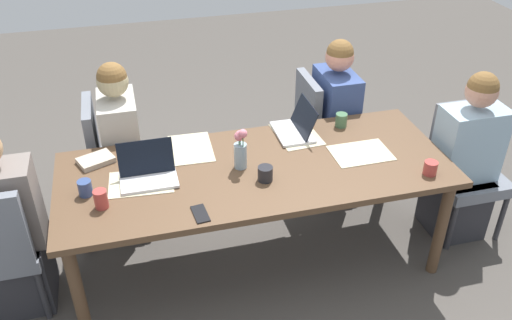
{
  "coord_description": "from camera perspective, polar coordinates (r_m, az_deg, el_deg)",
  "views": [
    {
      "loc": [
        0.68,
        2.59,
        2.52
      ],
      "look_at": [
        0.0,
        0.0,
        0.79
      ],
      "focal_mm": 38.28,
      "sensor_mm": 36.0,
      "label": 1
    }
  ],
  "objects": [
    {
      "name": "placemat_head_left_right_near",
      "position": [
        3.41,
        10.9,
        0.73
      ],
      "size": [
        0.36,
        0.26,
        0.0
      ],
      "primitive_type": "cube",
      "rotation": [
        0.0,
        0.0,
        0.01
      ],
      "color": "beige",
      "rests_on": "dining_table"
    },
    {
      "name": "chair_head_left_right_near",
      "position": [
        3.95,
        20.93,
        -0.21
      ],
      "size": [
        0.44,
        0.44,
        0.9
      ],
      "color": "slate",
      "rests_on": "ground_plane"
    },
    {
      "name": "book_red_cover",
      "position": [
        3.39,
        -16.39,
        -0.02
      ],
      "size": [
        0.24,
        0.21,
        0.03
      ],
      "primitive_type": "cube",
      "rotation": [
        0.0,
        0.0,
        0.4
      ],
      "color": "#B2A38E",
      "rests_on": "dining_table"
    },
    {
      "name": "coffee_mug_far_left",
      "position": [
        3.11,
        -17.43,
        -2.8
      ],
      "size": [
        0.08,
        0.08,
        0.09
      ],
      "primitive_type": "cylinder",
      "color": "#33477A",
      "rests_on": "dining_table"
    },
    {
      "name": "placemat_near_left_mid",
      "position": [
        3.55,
        4.26,
        2.7
      ],
      "size": [
        0.28,
        0.38,
        0.0
      ],
      "primitive_type": "cube",
      "rotation": [
        0.0,
        0.0,
        1.64
      ],
      "color": "beige",
      "rests_on": "dining_table"
    },
    {
      "name": "chair_near_left_mid",
      "position": [
        4.15,
        6.82,
        3.52
      ],
      "size": [
        0.44,
        0.44,
        0.9
      ],
      "color": "slate",
      "rests_on": "ground_plane"
    },
    {
      "name": "person_head_right_left_near",
      "position": [
        3.37,
        -24.48,
        -6.81
      ],
      "size": [
        0.4,
        0.36,
        1.19
      ],
      "color": "#2D2D33",
      "rests_on": "ground_plane"
    },
    {
      "name": "flower_vase",
      "position": [
        3.15,
        -1.64,
        1.19
      ],
      "size": [
        0.08,
        0.09,
        0.27
      ],
      "color": "#8EA8B7",
      "rests_on": "dining_table"
    },
    {
      "name": "laptop_near_left_mid",
      "position": [
        3.54,
        4.2,
        3.39
      ],
      "size": [
        0.22,
        0.32,
        0.2
      ],
      "color": "silver",
      "rests_on": "dining_table"
    },
    {
      "name": "coffee_mug_near_right",
      "position": [
        3.09,
        0.98,
        -1.43
      ],
      "size": [
        0.09,
        0.09,
        0.09
      ],
      "primitive_type": "cylinder",
      "color": "#232328",
      "rests_on": "dining_table"
    },
    {
      "name": "person_near_left_mid",
      "position": [
        4.11,
        8.12,
        3.58
      ],
      "size": [
        0.36,
        0.4,
        1.19
      ],
      "color": "#2D2D33",
      "rests_on": "ground_plane"
    },
    {
      "name": "coffee_mug_centre_left",
      "position": [
        3.3,
        17.76,
        -0.79
      ],
      "size": [
        0.08,
        0.08,
        0.08
      ],
      "primitive_type": "cylinder",
      "color": "#AD3D38",
      "rests_on": "dining_table"
    },
    {
      "name": "ground_plane",
      "position": [
        3.68,
        -0.0,
        -10.32
      ],
      "size": [
        10.0,
        10.0,
        0.0
      ],
      "primitive_type": "plane",
      "color": "#4C4742"
    },
    {
      "name": "phone_black",
      "position": [
        2.87,
        -5.84,
        -5.61
      ],
      "size": [
        0.09,
        0.16,
        0.01
      ],
      "primitive_type": "cube",
      "rotation": [
        0.0,
        0.0,
        1.67
      ],
      "color": "black",
      "rests_on": "dining_table"
    },
    {
      "name": "coffee_mug_centre_right",
      "position": [
        2.99,
        -15.9,
        -3.95
      ],
      "size": [
        0.07,
        0.07,
        0.11
      ],
      "primitive_type": "cylinder",
      "color": "#AD3D38",
      "rests_on": "dining_table"
    },
    {
      "name": "person_head_left_right_near",
      "position": [
        3.86,
        20.85,
        -0.59
      ],
      "size": [
        0.4,
        0.36,
        1.19
      ],
      "color": "#2D2D33",
      "rests_on": "ground_plane"
    },
    {
      "name": "person_near_left_far",
      "position": [
        3.83,
        -13.64,
        0.58
      ],
      "size": [
        0.36,
        0.4,
        1.19
      ],
      "color": "#2D2D33",
      "rests_on": "ground_plane"
    },
    {
      "name": "chair_near_left_far",
      "position": [
        3.9,
        -14.73,
        0.55
      ],
      "size": [
        0.44,
        0.44,
        0.9
      ],
      "color": "slate",
      "rests_on": "ground_plane"
    },
    {
      "name": "placemat_head_right_left_near",
      "position": [
        3.15,
        -11.91,
        -2.3
      ],
      "size": [
        0.38,
        0.29,
        0.0
      ],
      "primitive_type": "cube",
      "rotation": [
        0.0,
        0.0,
        3.07
      ],
      "color": "beige",
      "rests_on": "dining_table"
    },
    {
      "name": "dining_table",
      "position": [
        3.26,
        -0.0,
        -1.78
      ],
      "size": [
        2.31,
        0.92,
        0.74
      ],
      "color": "brown",
      "rests_on": "ground_plane"
    },
    {
      "name": "laptop_head_right_left_near",
      "position": [
        3.15,
        -11.23,
        -1.33
      ],
      "size": [
        0.32,
        0.22,
        0.21
      ],
      "color": "silver",
      "rests_on": "dining_table"
    },
    {
      "name": "placemat_near_left_far",
      "position": [
        3.42,
        -6.82,
        1.21
      ],
      "size": [
        0.27,
        0.37,
        0.0
      ],
      "primitive_type": "cube",
      "rotation": [
        0.0,
        0.0,
        1.54
      ],
      "color": "beige",
      "rests_on": "dining_table"
    },
    {
      "name": "coffee_mug_near_left",
      "position": [
        3.66,
        8.9,
        4.14
      ],
      "size": [
        0.08,
        0.08,
        0.09
      ],
      "primitive_type": "cylinder",
      "color": "#47704C",
      "rests_on": "dining_table"
    }
  ]
}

